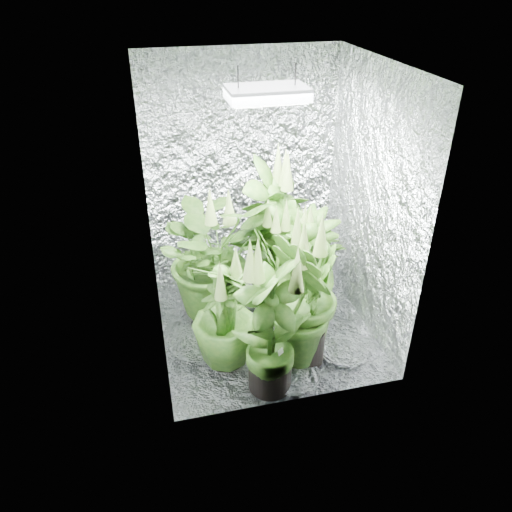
{
  "coord_description": "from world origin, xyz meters",
  "views": [
    {
      "loc": [
        -0.8,
        -3.05,
        2.55
      ],
      "look_at": [
        -0.07,
        0.0,
        0.67
      ],
      "focal_mm": 35.0,
      "sensor_mm": 36.0,
      "label": 1
    }
  ],
  "objects_px": {
    "plant_h": "(303,269)",
    "plant_c": "(273,263)",
    "plant_a": "(213,256)",
    "plant_g": "(306,300)",
    "grow_lamp": "(267,94)",
    "plant_b": "(273,233)",
    "circulation_fan": "(321,276)",
    "plant_d": "(224,315)",
    "plant_f": "(271,326)",
    "plant_e": "(302,258)"
  },
  "relations": [
    {
      "from": "plant_a",
      "to": "plant_h",
      "type": "height_order",
      "value": "plant_a"
    },
    {
      "from": "plant_h",
      "to": "circulation_fan",
      "type": "bearing_deg",
      "value": 48.16
    },
    {
      "from": "plant_b",
      "to": "plant_d",
      "type": "bearing_deg",
      "value": -126.98
    },
    {
      "from": "plant_e",
      "to": "plant_d",
      "type": "bearing_deg",
      "value": -141.92
    },
    {
      "from": "plant_e",
      "to": "plant_g",
      "type": "relative_size",
      "value": 0.87
    },
    {
      "from": "plant_d",
      "to": "plant_b",
      "type": "bearing_deg",
      "value": 53.02
    },
    {
      "from": "plant_g",
      "to": "plant_f",
      "type": "bearing_deg",
      "value": -144.72
    },
    {
      "from": "plant_e",
      "to": "plant_g",
      "type": "height_order",
      "value": "plant_g"
    },
    {
      "from": "plant_b",
      "to": "grow_lamp",
      "type": "bearing_deg",
      "value": -113.03
    },
    {
      "from": "plant_a",
      "to": "plant_c",
      "type": "height_order",
      "value": "plant_a"
    },
    {
      "from": "plant_c",
      "to": "plant_g",
      "type": "distance_m",
      "value": 0.6
    },
    {
      "from": "plant_f",
      "to": "plant_h",
      "type": "relative_size",
      "value": 1.13
    },
    {
      "from": "plant_b",
      "to": "plant_g",
      "type": "xyz_separation_m",
      "value": [
        0.0,
        -0.84,
        -0.08
      ]
    },
    {
      "from": "plant_g",
      "to": "grow_lamp",
      "type": "bearing_deg",
      "value": 112.83
    },
    {
      "from": "plant_c",
      "to": "plant_f",
      "type": "xyz_separation_m",
      "value": [
        -0.23,
        -0.81,
        0.04
      ]
    },
    {
      "from": "plant_g",
      "to": "plant_h",
      "type": "height_order",
      "value": "plant_g"
    },
    {
      "from": "grow_lamp",
      "to": "plant_g",
      "type": "distance_m",
      "value": 1.38
    },
    {
      "from": "grow_lamp",
      "to": "plant_h",
      "type": "relative_size",
      "value": 0.49
    },
    {
      "from": "plant_h",
      "to": "circulation_fan",
      "type": "relative_size",
      "value": 3.02
    },
    {
      "from": "plant_f",
      "to": "plant_h",
      "type": "bearing_deg",
      "value": 57.15
    },
    {
      "from": "plant_e",
      "to": "plant_f",
      "type": "distance_m",
      "value": 1.06
    },
    {
      "from": "plant_a",
      "to": "plant_b",
      "type": "height_order",
      "value": "plant_b"
    },
    {
      "from": "plant_e",
      "to": "circulation_fan",
      "type": "distance_m",
      "value": 0.37
    },
    {
      "from": "plant_h",
      "to": "plant_c",
      "type": "bearing_deg",
      "value": 153.06
    },
    {
      "from": "plant_g",
      "to": "circulation_fan",
      "type": "xyz_separation_m",
      "value": [
        0.43,
        0.8,
        -0.39
      ]
    },
    {
      "from": "plant_c",
      "to": "plant_b",
      "type": "bearing_deg",
      "value": 75.0
    },
    {
      "from": "plant_a",
      "to": "plant_f",
      "type": "xyz_separation_m",
      "value": [
        0.22,
        -0.95,
        -0.0
      ]
    },
    {
      "from": "plant_b",
      "to": "circulation_fan",
      "type": "distance_m",
      "value": 0.64
    },
    {
      "from": "grow_lamp",
      "to": "plant_c",
      "type": "xyz_separation_m",
      "value": [
        0.11,
        0.17,
        -1.34
      ]
    },
    {
      "from": "plant_a",
      "to": "plant_c",
      "type": "distance_m",
      "value": 0.48
    },
    {
      "from": "circulation_fan",
      "to": "plant_e",
      "type": "bearing_deg",
      "value": -136.18
    },
    {
      "from": "plant_e",
      "to": "plant_h",
      "type": "height_order",
      "value": "plant_h"
    },
    {
      "from": "plant_a",
      "to": "plant_g",
      "type": "relative_size",
      "value": 1.0
    },
    {
      "from": "plant_a",
      "to": "plant_f",
      "type": "distance_m",
      "value": 0.97
    },
    {
      "from": "plant_c",
      "to": "plant_e",
      "type": "xyz_separation_m",
      "value": [
        0.28,
        0.12,
        -0.06
      ]
    },
    {
      "from": "plant_c",
      "to": "plant_e",
      "type": "relative_size",
      "value": 1.03
    },
    {
      "from": "plant_d",
      "to": "plant_g",
      "type": "relative_size",
      "value": 0.79
    },
    {
      "from": "plant_a",
      "to": "plant_b",
      "type": "xyz_separation_m",
      "value": [
        0.52,
        0.11,
        0.08
      ]
    },
    {
      "from": "plant_b",
      "to": "plant_d",
      "type": "xyz_separation_m",
      "value": [
        -0.55,
        -0.73,
        -0.2
      ]
    },
    {
      "from": "plant_c",
      "to": "plant_g",
      "type": "relative_size",
      "value": 0.9
    },
    {
      "from": "plant_f",
      "to": "plant_g",
      "type": "relative_size",
      "value": 0.99
    },
    {
      "from": "grow_lamp",
      "to": "plant_b",
      "type": "xyz_separation_m",
      "value": [
        0.18,
        0.41,
        -1.22
      ]
    },
    {
      "from": "plant_e",
      "to": "circulation_fan",
      "type": "bearing_deg",
      "value": 23.23
    },
    {
      "from": "plant_a",
      "to": "plant_e",
      "type": "height_order",
      "value": "plant_a"
    },
    {
      "from": "plant_f",
      "to": "plant_g",
      "type": "xyz_separation_m",
      "value": [
        0.3,
        0.22,
        0.0
      ]
    },
    {
      "from": "plant_c",
      "to": "plant_h",
      "type": "height_order",
      "value": "plant_c"
    },
    {
      "from": "circulation_fan",
      "to": "plant_c",
      "type": "bearing_deg",
      "value": -136.51
    },
    {
      "from": "plant_e",
      "to": "circulation_fan",
      "type": "relative_size",
      "value": 3.01
    },
    {
      "from": "plant_h",
      "to": "plant_d",
      "type": "bearing_deg",
      "value": -151.97
    },
    {
      "from": "plant_c",
      "to": "circulation_fan",
      "type": "relative_size",
      "value": 3.1
    }
  ]
}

